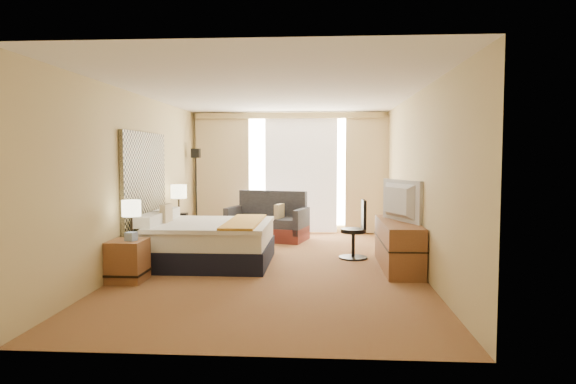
# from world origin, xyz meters

# --- Properties ---
(floor) EXTENTS (4.20, 7.00, 0.02)m
(floor) POSITION_xyz_m (0.00, 0.00, 0.00)
(floor) COLOR maroon
(floor) RESTS_ON ground
(ceiling) EXTENTS (4.20, 7.00, 0.02)m
(ceiling) POSITION_xyz_m (0.00, 0.00, 2.60)
(ceiling) COLOR silver
(ceiling) RESTS_ON wall_back
(wall_back) EXTENTS (4.20, 0.02, 2.60)m
(wall_back) POSITION_xyz_m (0.00, 3.50, 1.30)
(wall_back) COLOR tan
(wall_back) RESTS_ON ground
(wall_front) EXTENTS (4.20, 0.02, 2.60)m
(wall_front) POSITION_xyz_m (0.00, -3.50, 1.30)
(wall_front) COLOR tan
(wall_front) RESTS_ON ground
(wall_left) EXTENTS (0.02, 7.00, 2.60)m
(wall_left) POSITION_xyz_m (-2.10, 0.00, 1.30)
(wall_left) COLOR tan
(wall_left) RESTS_ON ground
(wall_right) EXTENTS (0.02, 7.00, 2.60)m
(wall_right) POSITION_xyz_m (2.10, 0.00, 1.30)
(wall_right) COLOR tan
(wall_right) RESTS_ON ground
(headboard) EXTENTS (0.06, 1.85, 1.50)m
(headboard) POSITION_xyz_m (-2.06, 0.20, 1.28)
(headboard) COLOR black
(headboard) RESTS_ON wall_left
(nightstand_left) EXTENTS (0.45, 0.52, 0.55)m
(nightstand_left) POSITION_xyz_m (-1.87, -1.05, 0.28)
(nightstand_left) COLOR brown
(nightstand_left) RESTS_ON floor
(nightstand_right) EXTENTS (0.45, 0.52, 0.55)m
(nightstand_right) POSITION_xyz_m (-1.87, 1.45, 0.28)
(nightstand_right) COLOR brown
(nightstand_right) RESTS_ON floor
(media_dresser) EXTENTS (0.50, 1.80, 0.70)m
(media_dresser) POSITION_xyz_m (1.83, 0.00, 0.35)
(media_dresser) COLOR brown
(media_dresser) RESTS_ON floor
(window) EXTENTS (2.30, 0.02, 2.30)m
(window) POSITION_xyz_m (0.25, 3.47, 1.32)
(window) COLOR white
(window) RESTS_ON wall_back
(curtains) EXTENTS (4.12, 0.19, 2.56)m
(curtains) POSITION_xyz_m (-0.00, 3.39, 1.41)
(curtains) COLOR beige
(curtains) RESTS_ON floor
(bed) EXTENTS (1.89, 1.73, 0.92)m
(bed) POSITION_xyz_m (-1.06, 0.14, 0.34)
(bed) COLOR black
(bed) RESTS_ON floor
(loveseat) EXTENTS (1.69, 1.18, 0.96)m
(loveseat) POSITION_xyz_m (-0.37, 2.49, 0.32)
(loveseat) COLOR #5D221A
(loveseat) RESTS_ON floor
(floor_lamp) EXTENTS (0.23, 0.23, 1.81)m
(floor_lamp) POSITION_xyz_m (-1.90, 2.83, 1.28)
(floor_lamp) COLOR black
(floor_lamp) RESTS_ON floor
(desk_chair) EXTENTS (0.46, 0.46, 0.95)m
(desk_chair) POSITION_xyz_m (1.26, 0.68, 0.42)
(desk_chair) COLOR black
(desk_chair) RESTS_ON floor
(lamp_left) EXTENTS (0.25, 0.25, 0.53)m
(lamp_left) POSITION_xyz_m (-1.83, -0.99, 0.96)
(lamp_left) COLOR black
(lamp_left) RESTS_ON nightstand_left
(lamp_right) EXTENTS (0.28, 0.28, 0.60)m
(lamp_right) POSITION_xyz_m (-1.87, 1.44, 1.01)
(lamp_right) COLOR black
(lamp_right) RESTS_ON nightstand_right
(tissue_box) EXTENTS (0.15, 0.15, 0.11)m
(tissue_box) POSITION_xyz_m (-1.80, -1.09, 0.61)
(tissue_box) COLOR #8EA8DB
(tissue_box) RESTS_ON nightstand_left
(telephone) EXTENTS (0.21, 0.16, 0.08)m
(telephone) POSITION_xyz_m (-1.84, 1.51, 0.59)
(telephone) COLOR black
(telephone) RESTS_ON nightstand_right
(television) EXTENTS (0.51, 1.04, 0.61)m
(television) POSITION_xyz_m (1.78, 0.01, 1.01)
(television) COLOR black
(television) RESTS_ON media_dresser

